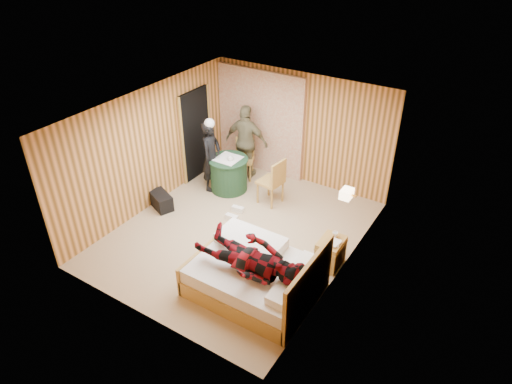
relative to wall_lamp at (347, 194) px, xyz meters
The scene contains 23 objects.
floor 2.36m from the wall_lamp, 166.83° to the right, with size 4.20×5.00×0.01m, color tan.
ceiling 2.31m from the wall_lamp, 166.83° to the right, with size 4.20×5.00×0.01m, color white.
wall_back 2.81m from the wall_lamp, 133.17° to the left, with size 4.20×0.02×2.50m, color #E59958.
wall_left 4.05m from the wall_lamp, behind, with size 0.02×5.00×2.50m, color #E59958.
wall_right 0.49m from the wall_lamp, 68.55° to the right, with size 0.02×5.00×2.50m, color #E59958.
curtain 3.53m from the wall_lamp, 145.89° to the left, with size 2.20×0.08×2.40m, color beige.
doorway 4.10m from the wall_lamp, 166.59° to the left, with size 0.06×0.90×2.05m, color black.
wall_lamp is the anchor object (origin of this frame).
bed 2.02m from the wall_lamp, 117.01° to the right, with size 1.97×1.52×1.05m.
nightstand 1.09m from the wall_lamp, 97.04° to the right, with size 0.40×0.55×0.53m.
round_table 3.23m from the wall_lamp, 165.12° to the left, with size 0.87×0.87×0.77m.
chair_far 3.46m from the wall_lamp, 154.04° to the left, with size 0.55×0.55×0.93m.
chair_near 2.15m from the wall_lamp, 156.40° to the left, with size 0.52×0.52×1.03m.
duffel_bag 3.98m from the wall_lamp, behind, with size 0.58×0.31×0.33m, color black.
sneaker_left 2.64m from the wall_lamp, behind, with size 0.25×0.10×0.11m, color white.
sneaker_right 2.59m from the wall_lamp, behind, with size 0.26×0.11×0.12m, color white.
woman_standing 3.44m from the wall_lamp, 168.99° to the left, with size 0.58×0.38×1.58m, color black.
man_at_table 3.39m from the wall_lamp, 153.09° to the left, with size 1.01×0.42×1.72m, color #6B6647.
man_on_bed 1.98m from the wall_lamp, 113.37° to the right, with size 1.77×0.67×0.86m, color maroon.
book_lower 0.86m from the wall_lamp, 96.16° to the right, with size 0.17×0.22×0.02m, color white.
book_upper 0.84m from the wall_lamp, 96.16° to the right, with size 0.16×0.22×0.02m, color white.
cup_nightstand 0.76m from the wall_lamp, 101.11° to the right, with size 0.10×0.10×0.09m, color white.
cup_table 3.03m from the wall_lamp, 165.56° to the left, with size 0.12×0.12×0.10m, color white.
Camera 1 is at (4.06, -5.79, 5.35)m, focal length 32.00 mm.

